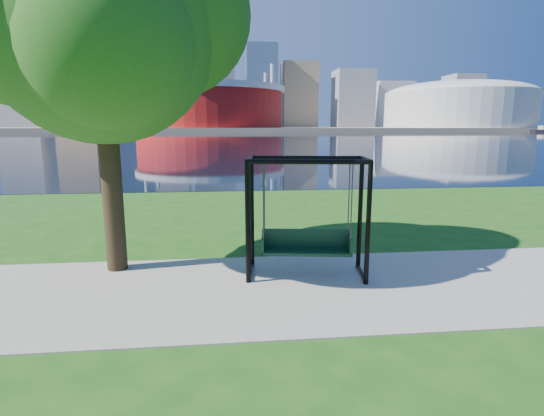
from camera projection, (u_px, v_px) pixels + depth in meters
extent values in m
plane|color=#1E5114|center=(278.00, 280.00, 8.62)|extent=(900.00, 900.00, 0.00)
cube|color=#9E937F|center=(281.00, 289.00, 8.12)|extent=(120.00, 4.00, 0.03)
cube|color=black|center=(230.00, 138.00, 108.18)|extent=(900.00, 180.00, 0.02)
cube|color=#937F60|center=(228.00, 129.00, 307.11)|extent=(900.00, 228.00, 2.00)
cylinder|color=maroon|center=(210.00, 107.00, 234.48)|extent=(80.00, 80.00, 22.00)
cylinder|color=silver|center=(209.00, 90.00, 232.67)|extent=(83.00, 83.00, 3.00)
cylinder|color=silver|center=(266.00, 100.00, 255.48)|extent=(2.00, 2.00, 32.00)
cylinder|color=silver|center=(154.00, 100.00, 248.67)|extent=(2.00, 2.00, 32.00)
cylinder|color=silver|center=(141.00, 95.00, 211.57)|extent=(2.00, 2.00, 32.00)
cylinder|color=silver|center=(272.00, 96.00, 218.39)|extent=(2.00, 2.00, 32.00)
cylinder|color=beige|center=(458.00, 110.00, 249.68)|extent=(84.00, 84.00, 20.00)
ellipsoid|color=beige|center=(459.00, 95.00, 247.96)|extent=(84.00, 84.00, 15.12)
cube|color=gray|center=(22.00, 81.00, 290.41)|extent=(28.00, 28.00, 62.00)
cube|color=#998466|center=(76.00, 60.00, 282.31)|extent=(26.00, 26.00, 88.00)
cube|color=slate|center=(130.00, 61.00, 309.15)|extent=(30.00, 24.00, 95.00)
cube|color=gray|center=(169.00, 75.00, 294.93)|extent=(24.00, 24.00, 72.00)
cube|color=silver|center=(214.00, 74.00, 326.55)|extent=(32.00, 28.00, 80.00)
cube|color=slate|center=(261.00, 87.00, 307.87)|extent=(22.00, 22.00, 58.00)
cube|color=#998466|center=(299.00, 95.00, 326.58)|extent=(26.00, 26.00, 48.00)
cube|color=gray|center=(353.00, 99.00, 321.53)|extent=(28.00, 24.00, 42.00)
cube|color=silver|center=(391.00, 105.00, 350.64)|extent=(30.00, 26.00, 36.00)
cube|color=gray|center=(461.00, 101.00, 335.92)|extent=(24.00, 24.00, 40.00)
cube|color=#998466|center=(496.00, 108.00, 355.46)|extent=(26.00, 26.00, 32.00)
cylinder|color=black|center=(248.00, 224.00, 8.19)|extent=(0.11, 0.11, 2.42)
cylinder|color=black|center=(368.00, 225.00, 8.11)|extent=(0.11, 0.11, 2.42)
cylinder|color=black|center=(252.00, 214.00, 9.12)|extent=(0.11, 0.11, 2.42)
cylinder|color=black|center=(360.00, 215.00, 9.03)|extent=(0.11, 0.11, 2.42)
cylinder|color=black|center=(309.00, 162.00, 7.92)|extent=(2.31, 0.42, 0.09)
cylinder|color=black|center=(307.00, 158.00, 8.85)|extent=(2.31, 0.42, 0.09)
cylinder|color=black|center=(249.00, 160.00, 8.42)|extent=(0.23, 0.95, 0.09)
cylinder|color=black|center=(250.00, 271.00, 8.87)|extent=(0.21, 0.95, 0.08)
cylinder|color=black|center=(366.00, 160.00, 8.34)|extent=(0.23, 0.95, 0.09)
cylinder|color=black|center=(362.00, 273.00, 8.79)|extent=(0.21, 0.95, 0.08)
cube|color=black|center=(306.00, 252.00, 8.74)|extent=(1.89, 0.73, 0.06)
cube|color=black|center=(306.00, 238.00, 8.90)|extent=(1.83, 0.32, 0.40)
cube|color=black|center=(263.00, 244.00, 8.75)|extent=(0.12, 0.48, 0.36)
cube|color=black|center=(350.00, 245.00, 8.68)|extent=(0.12, 0.48, 0.36)
cylinder|color=#39393F|center=(263.00, 202.00, 8.38)|extent=(0.03, 0.03, 1.53)
cylinder|color=#39393F|center=(352.00, 202.00, 8.31)|extent=(0.03, 0.03, 1.53)
cylinder|color=#39393F|center=(264.00, 198.00, 8.76)|extent=(0.03, 0.03, 1.53)
cylinder|color=#39393F|center=(349.00, 199.00, 8.70)|extent=(0.03, 0.03, 1.53)
cylinder|color=black|center=(111.00, 173.00, 8.82)|extent=(0.42, 0.42, 4.24)
sphere|color=#255017|center=(100.00, 25.00, 8.27)|extent=(4.63, 4.63, 4.63)
sphere|color=#255017|center=(169.00, 14.00, 8.89)|extent=(3.47, 3.47, 3.47)
sphere|color=#255017|center=(28.00, 8.00, 7.74)|extent=(3.66, 3.66, 3.66)
sphere|color=#255017|center=(107.00, 41.00, 7.37)|extent=(3.08, 3.08, 3.08)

